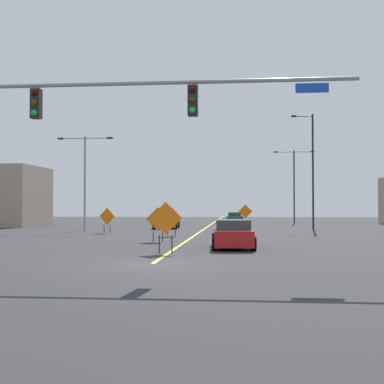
% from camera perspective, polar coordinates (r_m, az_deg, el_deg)
% --- Properties ---
extents(ground, '(147.65, 147.65, 0.00)m').
position_cam_1_polar(ground, '(17.31, -4.50, -8.16)').
color(ground, '#2D2D30').
extents(road_centre_stripe, '(0.16, 82.03, 0.01)m').
position_cam_1_polar(road_centre_stripe, '(58.07, 2.41, -3.55)').
color(road_centre_stripe, yellow).
rests_on(road_centre_stripe, ground).
extents(traffic_signal_assembly, '(16.76, 0.44, 6.92)m').
position_cam_1_polar(traffic_signal_assembly, '(18.52, -16.46, 8.39)').
color(traffic_signal_assembly, gray).
rests_on(traffic_signal_assembly, ground).
extents(street_lamp_near_left, '(1.88, 0.24, 9.81)m').
position_cam_1_polar(street_lamp_near_left, '(43.74, 13.46, 2.84)').
color(street_lamp_near_left, black).
rests_on(street_lamp_near_left, ground).
extents(street_lamp_far_right, '(4.63, 0.24, 8.38)m').
position_cam_1_polar(street_lamp_far_right, '(58.79, 11.55, 1.40)').
color(street_lamp_far_right, black).
rests_on(street_lamp_far_right, ground).
extents(street_lamp_mid_left, '(4.47, 0.24, 7.53)m').
position_cam_1_polar(street_lamp_mid_left, '(40.73, -12.12, 2.08)').
color(street_lamp_mid_left, gray).
rests_on(street_lamp_mid_left, ground).
extents(construction_sign_right_shoulder, '(1.37, 0.07, 2.15)m').
position_cam_1_polar(construction_sign_right_shoulder, '(21.09, -3.03, -3.26)').
color(construction_sign_right_shoulder, orange).
rests_on(construction_sign_right_shoulder, ground).
extents(construction_sign_left_lane, '(1.22, 0.31, 1.85)m').
position_cam_1_polar(construction_sign_left_lane, '(36.91, -9.64, -2.86)').
color(construction_sign_left_lane, orange).
rests_on(construction_sign_left_lane, ground).
extents(construction_sign_median_far, '(1.33, 0.11, 1.92)m').
position_cam_1_polar(construction_sign_median_far, '(27.76, -3.91, -3.24)').
color(construction_sign_median_far, orange).
rests_on(construction_sign_median_far, ground).
extents(construction_sign_left_shoulder, '(1.37, 0.08, 2.13)m').
position_cam_1_polar(construction_sign_left_shoulder, '(49.06, 6.09, -2.33)').
color(construction_sign_left_shoulder, orange).
rests_on(construction_sign_left_shoulder, ground).
extents(construction_sign_median_near, '(1.29, 0.25, 1.92)m').
position_cam_1_polar(construction_sign_median_near, '(32.80, -2.35, -2.98)').
color(construction_sign_median_near, orange).
rests_on(construction_sign_median_near, ground).
extents(car_red_far, '(2.13, 4.07, 1.34)m').
position_cam_1_polar(car_red_far, '(23.53, 4.65, -4.85)').
color(car_red_far, red).
rests_on(car_red_far, ground).
extents(car_green_mid, '(2.09, 4.01, 1.18)m').
position_cam_1_polar(car_green_mid, '(63.60, 4.91, -2.88)').
color(car_green_mid, '#196B38').
rests_on(car_green_mid, ground).
extents(car_orange_approaching, '(2.30, 4.30, 1.34)m').
position_cam_1_polar(car_orange_approaching, '(44.26, -2.92, -3.35)').
color(car_orange_approaching, orange).
rests_on(car_orange_approaching, ground).
extents(car_black_near, '(2.26, 4.61, 1.41)m').
position_cam_1_polar(car_black_near, '(55.27, -2.69, -2.98)').
color(car_black_near, black).
rests_on(car_black_near, ground).
extents(roadside_building_west, '(6.08, 7.55, 5.87)m').
position_cam_1_polar(roadside_building_west, '(52.65, -20.10, -0.47)').
color(roadside_building_west, gray).
rests_on(roadside_building_west, ground).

